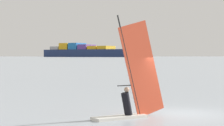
% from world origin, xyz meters
% --- Properties ---
extents(ground_plane, '(4000.00, 4000.00, 0.00)m').
position_xyz_m(ground_plane, '(0.00, 0.00, 0.00)').
color(ground_plane, '#9EA8B2').
extents(windsurfer, '(2.56, 2.88, 4.29)m').
position_xyz_m(windsurfer, '(-1.81, -1.67, 1.10)').
color(windsurfer, white).
rests_on(windsurfer, ground_plane).
extents(cargo_ship, '(178.18, 72.40, 41.49)m').
position_xyz_m(cargo_ship, '(-219.41, 606.78, 9.82)').
color(cargo_ship, navy).
rests_on(cargo_ship, ground_plane).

